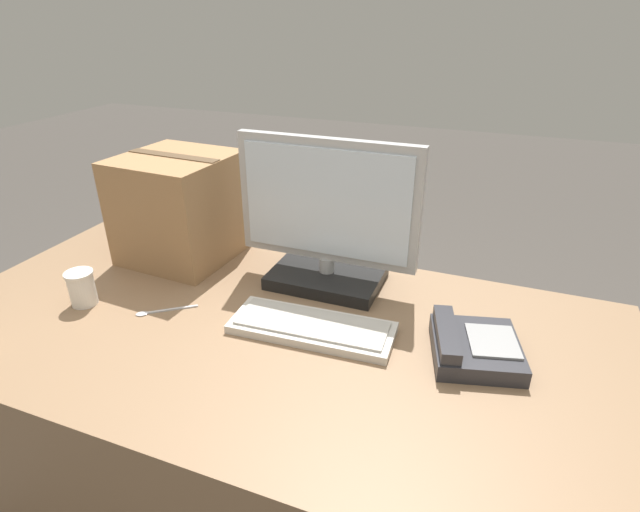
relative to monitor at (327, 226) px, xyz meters
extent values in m
cube|color=#8C6B4C|center=(-0.06, -0.27, -0.55)|extent=(1.80, 0.90, 0.74)
cube|color=black|center=(0.00, 0.00, -0.16)|extent=(0.32, 0.22, 0.04)
cylinder|color=#B2B2B2|center=(0.00, 0.00, -0.12)|extent=(0.04, 0.04, 0.04)
cube|color=#B2B2B2|center=(0.00, 0.00, 0.07)|extent=(0.52, 0.03, 0.35)
cube|color=silver|center=(0.00, -0.02, 0.07)|extent=(0.47, 0.01, 0.30)
cube|color=beige|center=(0.05, -0.25, -0.17)|extent=(0.42, 0.17, 0.02)
cube|color=#B7B2A8|center=(0.05, -0.25, -0.16)|extent=(0.38, 0.14, 0.01)
cube|color=#2D2D33|center=(0.45, -0.20, -0.16)|extent=(0.24, 0.25, 0.04)
cube|color=#2D2D33|center=(0.38, -0.22, -0.12)|extent=(0.09, 0.21, 0.03)
cube|color=gray|center=(0.48, -0.19, -0.14)|extent=(0.14, 0.15, 0.01)
cylinder|color=white|center=(-0.58, -0.35, -0.14)|extent=(0.07, 0.07, 0.09)
cylinder|color=white|center=(-0.58, -0.35, -0.09)|extent=(0.07, 0.07, 0.01)
cube|color=silver|center=(-0.34, -0.29, -0.18)|extent=(0.11, 0.09, 0.00)
ellipsoid|color=silver|center=(-0.40, -0.34, -0.18)|extent=(0.04, 0.04, 0.00)
cube|color=#9E754C|center=(-0.50, 0.01, -0.02)|extent=(0.34, 0.34, 0.33)
cube|color=brown|center=(-0.50, 0.01, 0.15)|extent=(0.32, 0.06, 0.00)
camera|label=1|loc=(0.45, -1.21, 0.55)|focal=28.00mm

